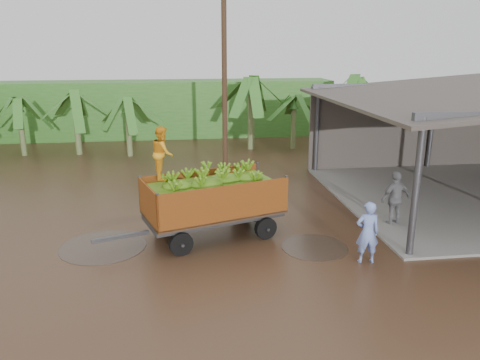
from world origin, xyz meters
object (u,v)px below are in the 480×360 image
object	(u,v)px
man_grey	(395,199)
banana_trailer	(212,198)
man_blue	(367,232)
utility_pole	(224,76)

from	to	relation	value
man_grey	banana_trailer	bearing A→B (deg)	-13.39
man_blue	man_grey	size ratio (longest dim) A/B	0.94
banana_trailer	utility_pole	distance (m)	8.74
banana_trailer	man_grey	xyz separation A→B (m)	(6.06, 0.12, -0.34)
man_grey	utility_pole	world-z (taller)	utility_pole
banana_trailer	utility_pole	bearing A→B (deg)	63.34
man_grey	utility_pole	bearing A→B (deg)	-73.17
man_blue	utility_pole	distance (m)	11.40
banana_trailer	utility_pole	world-z (taller)	utility_pole
banana_trailer	man_blue	size ratio (longest dim) A/B	3.30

